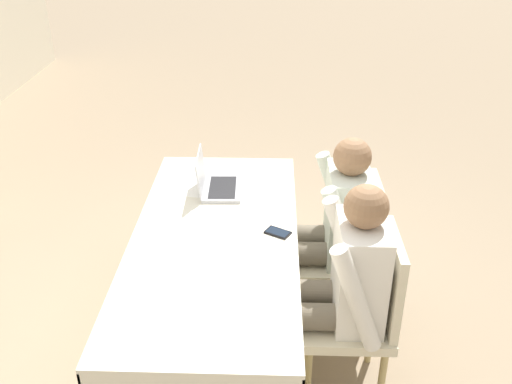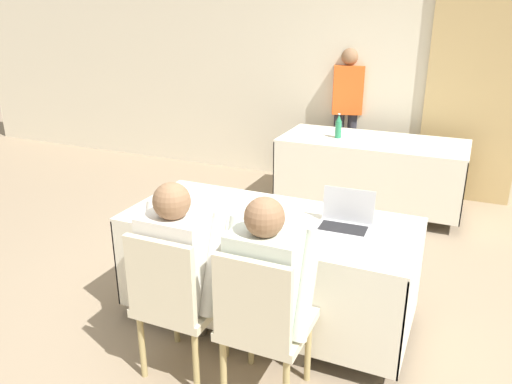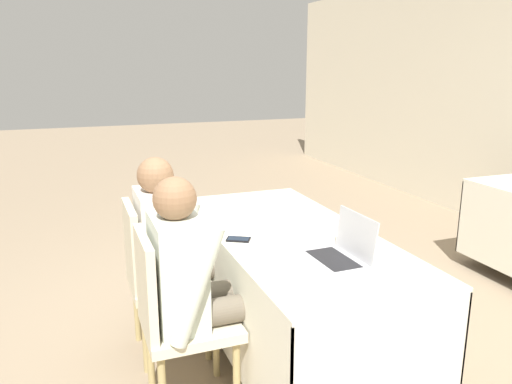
# 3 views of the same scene
# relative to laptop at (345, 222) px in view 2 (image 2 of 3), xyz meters

# --- Properties ---
(ground_plane) EXTENTS (24.00, 24.00, 0.00)m
(ground_plane) POSITION_rel_laptop_xyz_m (-0.48, -0.04, -0.79)
(ground_plane) COLOR gray
(wall_back) EXTENTS (12.00, 0.06, 2.70)m
(wall_back) POSITION_rel_laptop_xyz_m (-0.48, 3.01, 0.56)
(wall_back) COLOR beige
(wall_back) RESTS_ON ground_plane
(curtain_panel) EXTENTS (0.98, 0.04, 2.65)m
(curtain_panel) POSITION_rel_laptop_xyz_m (0.60, 2.95, 0.53)
(curtain_panel) COLOR tan
(curtain_panel) RESTS_ON ground_plane
(conference_table_near) EXTENTS (1.86, 0.84, 0.75)m
(conference_table_near) POSITION_rel_laptop_xyz_m (-0.48, -0.04, -0.22)
(conference_table_near) COLOR silver
(conference_table_near) RESTS_ON ground_plane
(conference_table_far) EXTENTS (1.86, 0.84, 0.75)m
(conference_table_far) POSITION_rel_laptop_xyz_m (-0.28, 2.27, -0.22)
(conference_table_far) COLOR silver
(conference_table_far) RESTS_ON ground_plane
(laptop) EXTENTS (0.32, 0.25, 0.23)m
(laptop) POSITION_rel_laptop_xyz_m (0.00, 0.00, 0.00)
(laptop) COLOR #B7B7BC
(laptop) RESTS_ON conference_table_near
(cell_phone) EXTENTS (0.13, 0.15, 0.01)m
(cell_phone) POSITION_rel_laptop_xyz_m (-0.45, -0.36, -0.04)
(cell_phone) COLOR black
(cell_phone) RESTS_ON conference_table_near
(paper_beside_laptop) EXTENTS (0.26, 0.33, 0.00)m
(paper_beside_laptop) POSITION_rel_laptop_xyz_m (0.00, 0.02, -0.04)
(paper_beside_laptop) COLOR white
(paper_beside_laptop) RESTS_ON conference_table_near
(paper_centre_table) EXTENTS (0.27, 0.33, 0.00)m
(paper_centre_table) POSITION_rel_laptop_xyz_m (-0.36, -0.01, -0.04)
(paper_centre_table) COLOR white
(paper_centre_table) RESTS_ON conference_table_near
(paper_left_edge) EXTENTS (0.31, 0.36, 0.00)m
(paper_left_edge) POSITION_rel_laptop_xyz_m (-1.13, 0.09, -0.04)
(paper_left_edge) COLOR white
(paper_left_edge) RESTS_ON conference_table_near
(water_bottle) EXTENTS (0.06, 0.06, 0.25)m
(water_bottle) POSITION_rel_laptop_xyz_m (-0.63, 2.20, 0.07)
(water_bottle) COLOR #288456
(water_bottle) RESTS_ON conference_table_far
(chair_near_left) EXTENTS (0.44, 0.44, 0.91)m
(chair_near_left) POSITION_rel_laptop_xyz_m (-0.74, -0.76, -0.28)
(chair_near_left) COLOR tan
(chair_near_left) RESTS_ON ground_plane
(chair_near_right) EXTENTS (0.44, 0.44, 0.91)m
(chair_near_right) POSITION_rel_laptop_xyz_m (-0.22, -0.76, -0.28)
(chair_near_right) COLOR tan
(chair_near_right) RESTS_ON ground_plane
(person_checkered_shirt) EXTENTS (0.50, 0.52, 1.17)m
(person_checkered_shirt) POSITION_rel_laptop_xyz_m (-0.74, -0.66, -0.12)
(person_checkered_shirt) COLOR #665B4C
(person_checkered_shirt) RESTS_ON ground_plane
(person_white_shirt) EXTENTS (0.50, 0.52, 1.17)m
(person_white_shirt) POSITION_rel_laptop_xyz_m (-0.22, -0.66, -0.12)
(person_white_shirt) COLOR #665B4C
(person_white_shirt) RESTS_ON ground_plane
(person_red_shirt) EXTENTS (0.38, 0.29, 1.59)m
(person_red_shirt) POSITION_rel_laptop_xyz_m (-0.75, 2.98, 0.12)
(person_red_shirt) COLOR #33333D
(person_red_shirt) RESTS_ON ground_plane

